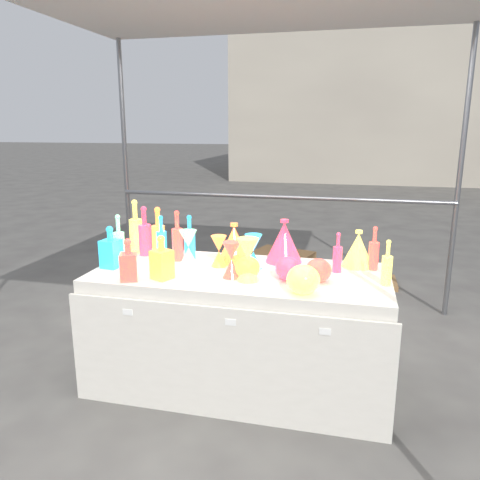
% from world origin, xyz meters
% --- Properties ---
extents(ground, '(80.00, 80.00, 0.00)m').
position_xyz_m(ground, '(0.00, 0.00, 0.00)').
color(ground, slate).
rests_on(ground, ground).
extents(display_table, '(1.84, 0.83, 0.75)m').
position_xyz_m(display_table, '(0.00, -0.01, 0.37)').
color(display_table, silver).
rests_on(display_table, ground).
extents(background_building, '(14.00, 6.00, 6.00)m').
position_xyz_m(background_building, '(4.00, 14.00, 3.00)').
color(background_building, beige).
rests_on(background_building, ground).
extents(cardboard_box_closed, '(0.66, 0.56, 0.41)m').
position_xyz_m(cardboard_box_closed, '(0.01, 1.76, 0.20)').
color(cardboard_box_closed, '#956B43').
rests_on(cardboard_box_closed, ground).
extents(cardboard_box_flat, '(0.61, 0.44, 0.05)m').
position_xyz_m(cardboard_box_flat, '(0.85, 2.21, 0.03)').
color(cardboard_box_flat, '#956B43').
rests_on(cardboard_box_flat, ground).
extents(bottle_0, '(0.09, 0.09, 0.35)m').
position_xyz_m(bottle_0, '(-0.62, 0.19, 0.92)').
color(bottle_0, '#C8123E').
rests_on(bottle_0, display_table).
extents(bottle_1, '(0.07, 0.07, 0.30)m').
position_xyz_m(bottle_1, '(-0.58, 0.16, 0.90)').
color(bottle_1, '#177F1A').
rests_on(bottle_1, display_table).
extents(bottle_2, '(0.09, 0.09, 0.34)m').
position_xyz_m(bottle_2, '(-0.46, 0.15, 0.92)').
color(bottle_2, orange).
rests_on(bottle_2, display_table).
extents(bottle_3, '(0.09, 0.09, 0.34)m').
position_xyz_m(bottle_3, '(-0.73, 0.22, 0.92)').
color(bottle_3, '#1D2CAC').
rests_on(bottle_3, display_table).
extents(bottle_4, '(0.10, 0.10, 0.38)m').
position_xyz_m(bottle_4, '(-0.81, 0.26, 0.94)').
color(bottle_4, '#126A70').
rests_on(bottle_4, display_table).
extents(bottle_5, '(0.09, 0.09, 0.33)m').
position_xyz_m(bottle_5, '(-0.80, -0.01, 0.91)').
color(bottle_5, '#CC288C').
rests_on(bottle_5, display_table).
extents(bottle_7, '(0.07, 0.07, 0.31)m').
position_xyz_m(bottle_7, '(-0.37, 0.14, 0.91)').
color(bottle_7, '#177F1A').
rests_on(bottle_7, display_table).
extents(decanter_0, '(0.14, 0.14, 0.26)m').
position_xyz_m(decanter_0, '(-0.41, -0.24, 0.88)').
color(decanter_0, '#C8123E').
rests_on(decanter_0, display_table).
extents(decanter_1, '(0.13, 0.13, 0.25)m').
position_xyz_m(decanter_1, '(-0.59, -0.31, 0.87)').
color(decanter_1, orange).
rests_on(decanter_1, display_table).
extents(decanter_2, '(0.12, 0.12, 0.27)m').
position_xyz_m(decanter_2, '(-0.81, -0.10, 0.88)').
color(decanter_2, '#177F1A').
rests_on(decanter_2, display_table).
extents(hourglass_0, '(0.13, 0.13, 0.22)m').
position_xyz_m(hourglass_0, '(-0.02, -0.12, 0.86)').
color(hourglass_0, orange).
rests_on(hourglass_0, display_table).
extents(hourglass_2, '(0.16, 0.16, 0.25)m').
position_xyz_m(hourglass_2, '(0.08, -0.16, 0.88)').
color(hourglass_2, '#126A70').
rests_on(hourglass_2, display_table).
extents(hourglass_3, '(0.13, 0.13, 0.23)m').
position_xyz_m(hourglass_3, '(-0.36, 0.08, 0.86)').
color(hourglass_3, '#CC288C').
rests_on(hourglass_3, display_table).
extents(hourglass_4, '(0.12, 0.12, 0.20)m').
position_xyz_m(hourglass_4, '(-0.16, 0.08, 0.85)').
color(hourglass_4, '#C8123E').
rests_on(hourglass_4, display_table).
extents(hourglass_5, '(0.12, 0.12, 0.22)m').
position_xyz_m(hourglass_5, '(0.07, 0.08, 0.86)').
color(hourglass_5, '#177F1A').
rests_on(hourglass_5, display_table).
extents(globe_0, '(0.20, 0.20, 0.12)m').
position_xyz_m(globe_0, '(0.07, -0.12, 0.81)').
color(globe_0, '#C8123E').
rests_on(globe_0, display_table).
extents(globe_1, '(0.19, 0.19, 0.14)m').
position_xyz_m(globe_1, '(0.42, -0.30, 0.82)').
color(globe_1, '#126A70').
rests_on(globe_1, display_table).
extents(globe_2, '(0.18, 0.18, 0.12)m').
position_xyz_m(globe_2, '(0.48, -0.08, 0.81)').
color(globe_2, orange).
rests_on(globe_2, display_table).
extents(globe_3, '(0.17, 0.17, 0.12)m').
position_xyz_m(globe_3, '(0.31, -0.08, 0.81)').
color(globe_3, '#1D2CAC').
rests_on(globe_3, display_table).
extents(lampshade_0, '(0.23, 0.23, 0.26)m').
position_xyz_m(lampshade_0, '(-0.09, 0.20, 0.88)').
color(lampshade_0, yellow).
rests_on(lampshade_0, display_table).
extents(lampshade_2, '(0.29, 0.29, 0.28)m').
position_xyz_m(lampshade_2, '(0.23, 0.28, 0.89)').
color(lampshade_2, '#1D2CAC').
rests_on(lampshade_2, display_table).
extents(lampshade_3, '(0.26, 0.26, 0.24)m').
position_xyz_m(lampshade_3, '(0.70, 0.28, 0.87)').
color(lampshade_3, '#126A70').
rests_on(lampshade_3, display_table).
extents(bottle_9, '(0.08, 0.08, 0.27)m').
position_xyz_m(bottle_9, '(0.80, 0.23, 0.89)').
color(bottle_9, orange).
rests_on(bottle_9, display_table).
extents(bottle_10, '(0.06, 0.06, 0.25)m').
position_xyz_m(bottle_10, '(0.58, 0.13, 0.87)').
color(bottle_10, '#1D2CAC').
rests_on(bottle_10, display_table).
extents(bottle_11, '(0.06, 0.06, 0.26)m').
position_xyz_m(bottle_11, '(0.86, -0.05, 0.88)').
color(bottle_11, '#126A70').
rests_on(bottle_11, display_table).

